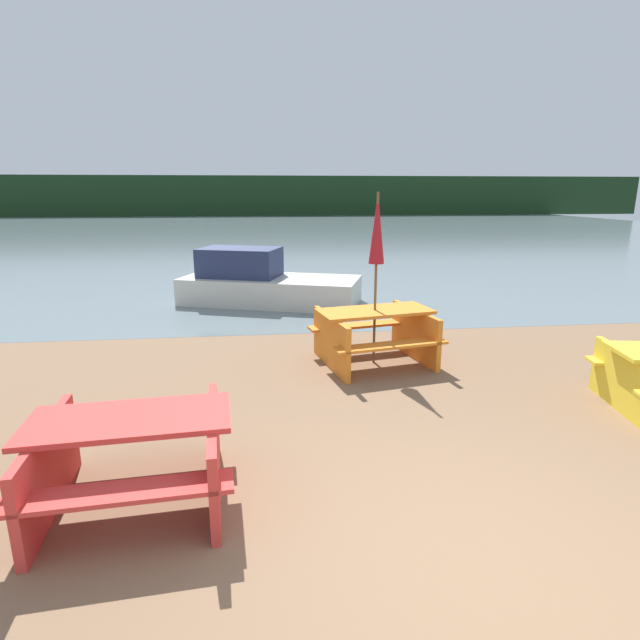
% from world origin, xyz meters
% --- Properties ---
extents(ground_plane, '(60.00, 60.00, 0.00)m').
position_xyz_m(ground_plane, '(0.00, 0.00, 0.00)').
color(ground_plane, brown).
extents(water, '(60.00, 50.00, 0.00)m').
position_xyz_m(water, '(0.00, 30.87, -0.00)').
color(water, slate).
rests_on(water, ground_plane).
extents(far_treeline, '(80.00, 1.60, 4.00)m').
position_xyz_m(far_treeline, '(0.00, 50.87, 2.00)').
color(far_treeline, '#193319').
rests_on(far_treeline, water).
extents(picnic_table_red, '(1.64, 1.51, 0.74)m').
position_xyz_m(picnic_table_red, '(-2.50, 1.16, 0.44)').
color(picnic_table_red, red).
rests_on(picnic_table_red, ground_plane).
extents(picnic_table_orange, '(1.84, 1.67, 0.79)m').
position_xyz_m(picnic_table_orange, '(0.12, 4.25, 0.46)').
color(picnic_table_orange, orange).
rests_on(picnic_table_orange, ground_plane).
extents(umbrella_crimson, '(0.22, 0.22, 2.42)m').
position_xyz_m(umbrella_crimson, '(0.12, 4.25, 1.89)').
color(umbrella_crimson, brown).
rests_on(umbrella_crimson, ground_plane).
extents(boat, '(4.15, 2.71, 1.21)m').
position_xyz_m(boat, '(-1.46, 8.48, 0.44)').
color(boat, beige).
rests_on(boat, water).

